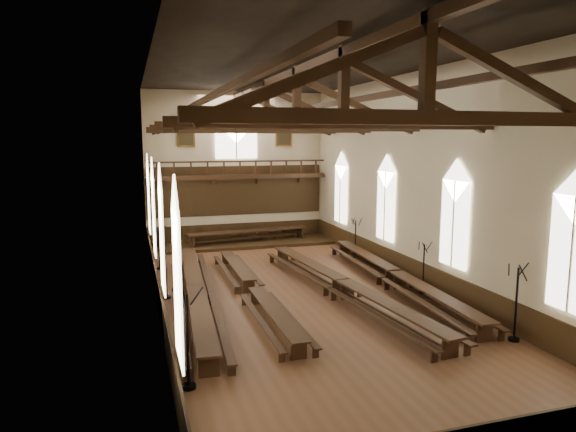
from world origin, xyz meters
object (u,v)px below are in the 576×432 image
(refectory_row_b, at_px, (253,287))
(candelabrum_right_mid, at_px, (423,278))
(refectory_row_d, at_px, (396,275))
(candelabrum_right_far, at_px, (355,246))
(candelabrum_right_near, at_px, (515,318))
(refectory_row_a, at_px, (196,290))
(candelabrum_left_near, at_px, (188,359))
(refectory_row_c, at_px, (342,284))
(high_table, at_px, (249,232))
(candelabrum_left_far, at_px, (159,256))
(dais, at_px, (249,243))
(candelabrum_left_mid, at_px, (166,282))

(refectory_row_b, relative_size, candelabrum_right_mid, 5.78)
(refectory_row_d, xyz_separation_m, candelabrum_right_far, (0.62, 5.93, 0.15))
(refectory_row_d, bearing_deg, candelabrum_right_far, 84.02)
(candelabrum_right_near, bearing_deg, refectory_row_a, 143.36)
(candelabrum_right_near, xyz_separation_m, candelabrum_right_mid, (0.00, 5.79, -0.11))
(refectory_row_a, xyz_separation_m, candelabrum_left_near, (-1.15, -7.54, 0.30))
(refectory_row_c, distance_m, candelabrum_right_far, 7.62)
(refectory_row_a, distance_m, candelabrum_right_near, 12.40)
(high_table, relative_size, candelabrum_left_far, 3.47)
(dais, height_order, high_table, high_table)
(high_table, bearing_deg, refectory_row_d, -68.58)
(candelabrum_left_mid, relative_size, candelabrum_right_near, 0.90)
(refectory_row_c, relative_size, candelabrum_right_near, 5.41)
(refectory_row_a, height_order, candelabrum_right_mid, candelabrum_right_mid)
(candelabrum_left_near, relative_size, candelabrum_left_far, 1.23)
(refectory_row_d, bearing_deg, high_table, 111.42)
(refectory_row_a, relative_size, candelabrum_left_far, 6.32)
(refectory_row_a, distance_m, refectory_row_c, 6.36)
(refectory_row_b, bearing_deg, refectory_row_d, -1.28)
(candelabrum_right_mid, bearing_deg, candelabrum_left_far, 144.28)
(candelabrum_right_near, bearing_deg, refectory_row_c, 119.83)
(candelabrum_left_far, bearing_deg, candelabrum_right_mid, -35.72)
(candelabrum_left_mid, bearing_deg, dais, 59.49)
(candelabrum_right_far, bearing_deg, refectory_row_b, -142.42)
(refectory_row_b, distance_m, refectory_row_c, 3.94)
(refectory_row_d, relative_size, candelabrum_left_far, 6.22)
(high_table, relative_size, candelabrum_right_near, 2.98)
(refectory_row_d, bearing_deg, candelabrum_right_near, -85.04)
(candelabrum_left_near, height_order, candelabrum_right_mid, candelabrum_left_near)
(refectory_row_b, height_order, refectory_row_c, refectory_row_c)
(refectory_row_c, bearing_deg, high_table, 96.74)
(refectory_row_c, distance_m, dais, 12.29)
(refectory_row_d, relative_size, candelabrum_left_near, 5.06)
(dais, height_order, candelabrum_left_far, candelabrum_left_far)
(refectory_row_b, bearing_deg, refectory_row_c, -13.25)
(refectory_row_b, bearing_deg, candelabrum_left_far, 119.08)
(candelabrum_left_mid, relative_size, candelabrum_right_mid, 1.04)
(dais, bearing_deg, refectory_row_a, -113.36)
(candelabrum_right_mid, bearing_deg, refectory_row_a, 170.82)
(refectory_row_a, relative_size, refectory_row_c, 1.00)
(refectory_row_d, xyz_separation_m, candelabrum_left_mid, (-10.48, 1.29, 0.19))
(candelabrum_right_near, bearing_deg, refectory_row_b, 135.76)
(candelabrum_right_near, bearing_deg, dais, 105.37)
(refectory_row_d, bearing_deg, candelabrum_right_mid, -65.44)
(refectory_row_a, relative_size, candelabrum_right_far, 6.33)
(high_table, distance_m, candelabrum_right_near, 19.29)
(refectory_row_b, xyz_separation_m, high_table, (2.39, 11.29, 0.36))
(refectory_row_b, relative_size, candelabrum_left_mid, 5.56)
(refectory_row_a, relative_size, candelabrum_left_near, 5.14)
(candelabrum_left_mid, relative_size, candelabrum_right_far, 1.05)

